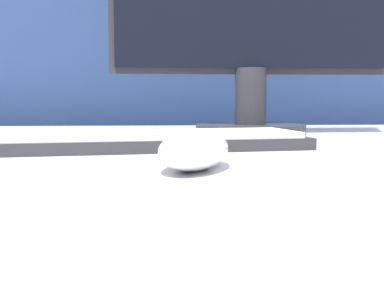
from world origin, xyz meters
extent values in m
cube|color=navy|center=(0.00, 0.71, 0.59)|extent=(5.00, 0.03, 1.19)
ellipsoid|color=white|center=(0.08, -0.24, 0.76)|extent=(0.10, 0.14, 0.04)
cube|color=#28282D|center=(0.03, -0.04, 0.75)|extent=(0.46, 0.19, 0.02)
cube|color=white|center=(0.03, -0.04, 0.77)|extent=(0.43, 0.17, 0.01)
cylinder|color=#28282D|center=(0.23, 0.23, 0.76)|extent=(0.22, 0.22, 0.02)
cylinder|color=#28282D|center=(0.23, 0.23, 0.82)|extent=(0.06, 0.06, 0.11)
camera|label=1|loc=(0.05, -0.67, 0.81)|focal=42.00mm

